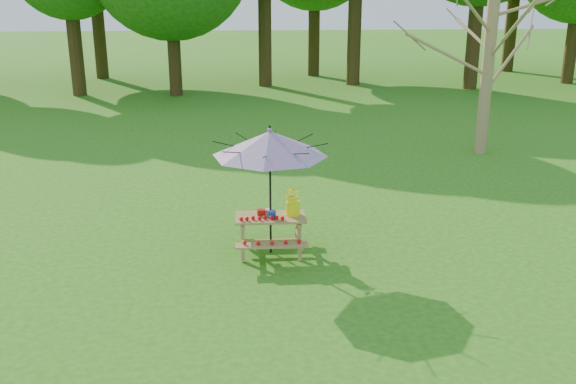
{
  "coord_description": "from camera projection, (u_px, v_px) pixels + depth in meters",
  "views": [
    {
      "loc": [
        -3.41,
        -6.23,
        4.46
      ],
      "look_at": [
        -2.75,
        4.07,
        1.1
      ],
      "focal_mm": 40.0,
      "sensor_mm": 36.0,
      "label": 1
    }
  ],
  "objects": [
    {
      "name": "patio_umbrella",
      "position": [
        270.0,
        144.0,
        10.58
      ],
      "size": [
        2.2,
        2.2,
        2.25
      ],
      "color": "black",
      "rests_on": "ground"
    },
    {
      "name": "picnic_table",
      "position": [
        271.0,
        235.0,
        11.08
      ],
      "size": [
        1.2,
        1.32,
        0.67
      ],
      "color": "olive",
      "rests_on": "ground"
    },
    {
      "name": "flower_bucket",
      "position": [
        293.0,
        199.0,
        10.95
      ],
      "size": [
        0.35,
        0.31,
        0.55
      ],
      "color": "#F7FF0D",
      "rests_on": "picnic_table"
    },
    {
      "name": "ground",
      "position": [
        544.0,
        384.0,
        7.51
      ],
      "size": [
        120.0,
        120.0,
        0.0
      ],
      "primitive_type": "plane",
      "color": "#276C14",
      "rests_on": "ground"
    },
    {
      "name": "tomatoes_row",
      "position": [
        262.0,
        218.0,
        10.78
      ],
      "size": [
        0.77,
        0.13,
        0.07
      ],
      "primitive_type": null,
      "color": "red",
      "rests_on": "picnic_table"
    },
    {
      "name": "produce_bins",
      "position": [
        267.0,
        213.0,
        10.97
      ],
      "size": [
        0.31,
        0.4,
        0.13
      ],
      "color": "#AD150D",
      "rests_on": "picnic_table"
    }
  ]
}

